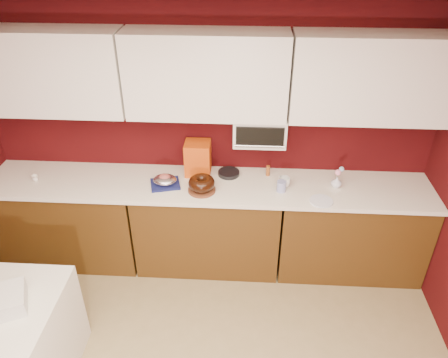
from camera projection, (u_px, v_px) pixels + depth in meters
name	position (u px, v px, depth m)	size (l,w,h in m)	color
ceiling	(141.00, 94.00, 1.40)	(4.00, 4.50, 0.02)	white
wall_back	(209.00, 133.00, 3.97)	(4.00, 0.02, 2.50)	#3B0809
base_cabinet_left	(71.00, 220.00, 4.21)	(1.31, 0.58, 0.86)	#492D0E
base_cabinet_center	(208.00, 225.00, 4.15)	(1.31, 0.58, 0.86)	#492D0E
base_cabinet_right	(350.00, 231.00, 4.08)	(1.31, 0.58, 0.86)	#492D0E
countertop	(207.00, 186.00, 3.91)	(4.00, 0.62, 0.04)	white
upper_cabinet_left	(45.00, 72.00, 3.58)	(1.31, 0.33, 0.70)	white
upper_cabinet_center	(206.00, 75.00, 3.51)	(1.31, 0.33, 0.70)	white
upper_cabinet_right	(374.00, 78.00, 3.44)	(1.31, 0.33, 0.70)	white
toaster_oven	(260.00, 129.00, 3.76)	(0.45, 0.30, 0.25)	white
toaster_oven_door	(260.00, 137.00, 3.62)	(0.40, 0.02, 0.18)	black
toaster_oven_handle	(260.00, 146.00, 3.65)	(0.02, 0.02, 0.42)	silver
cake_base	(202.00, 190.00, 3.79)	(0.24, 0.24, 0.02)	brown
bundt_cake	(202.00, 183.00, 3.76)	(0.23, 0.23, 0.09)	black
navy_towel	(165.00, 184.00, 3.87)	(0.25, 0.21, 0.02)	navy
foil_ham_nest	(165.00, 180.00, 3.85)	(0.21, 0.17, 0.08)	silver
roasted_ham	(165.00, 177.00, 3.84)	(0.10, 0.09, 0.07)	#AB554E
pandoro_box	(198.00, 158.00, 3.97)	(0.23, 0.21, 0.31)	#AB260B
dark_pan	(229.00, 173.00, 4.02)	(0.20, 0.20, 0.03)	black
coffee_mug	(284.00, 181.00, 3.83)	(0.10, 0.10, 0.11)	white
blue_jar	(281.00, 186.00, 3.77)	(0.08, 0.08, 0.10)	#1B2D97
flower_vase	(337.00, 181.00, 3.83)	(0.07, 0.07, 0.11)	silver
flower_pink	(338.00, 172.00, 3.78)	(0.05, 0.05, 0.05)	pink
flower_blue	(342.00, 169.00, 3.78)	(0.05, 0.05, 0.05)	#8DBCE2
china_plate	(321.00, 201.00, 3.66)	(0.20, 0.20, 0.01)	white
amber_bottle	(268.00, 171.00, 3.99)	(0.03, 0.03, 0.10)	#92481A
egg_left	(34.00, 176.00, 3.96)	(0.06, 0.05, 0.05)	white
egg_right	(35.00, 179.00, 3.92)	(0.05, 0.04, 0.04)	silver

